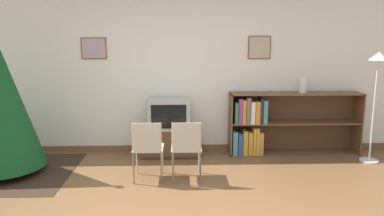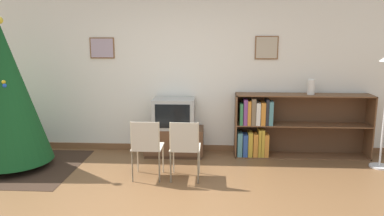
% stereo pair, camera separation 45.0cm
% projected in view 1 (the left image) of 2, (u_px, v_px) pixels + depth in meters
% --- Properties ---
extents(wall_back, '(8.99, 0.11, 2.70)m').
position_uv_depth(wall_back, '(173.00, 70.00, 6.06)').
color(wall_back, silver).
rests_on(wall_back, ground_plane).
extents(area_rug, '(1.90, 1.65, 0.01)m').
position_uv_depth(area_rug, '(5.00, 173.00, 5.28)').
color(area_rug, '#332319').
rests_on(area_rug, ground_plane).
extents(tv_console, '(0.93, 0.46, 0.45)m').
position_uv_depth(tv_console, '(169.00, 142.00, 5.99)').
color(tv_console, '#412A1A').
rests_on(tv_console, ground_plane).
extents(television, '(0.65, 0.44, 0.47)m').
position_uv_depth(television, '(169.00, 114.00, 5.90)').
color(television, '#9E9E99').
rests_on(television, tv_console).
extents(folding_chair_left, '(0.40, 0.40, 0.82)m').
position_uv_depth(folding_chair_left, '(148.00, 147.00, 4.90)').
color(folding_chair_left, '#BCB29E').
rests_on(folding_chair_left, ground_plane).
extents(folding_chair_right, '(0.40, 0.40, 0.82)m').
position_uv_depth(folding_chair_right, '(186.00, 147.00, 4.92)').
color(folding_chair_right, '#BCB29E').
rests_on(folding_chair_right, ground_plane).
extents(bookshelf, '(2.11, 0.36, 1.00)m').
position_uv_depth(bookshelf, '(271.00, 124.00, 6.05)').
color(bookshelf, brown).
rests_on(bookshelf, ground_plane).
extents(vase, '(0.11, 0.11, 0.24)m').
position_uv_depth(vase, '(303.00, 85.00, 5.94)').
color(vase, silver).
rests_on(vase, bookshelf).
extents(standing_lamp, '(0.28, 0.28, 1.67)m').
position_uv_depth(standing_lamp, '(377.00, 78.00, 5.50)').
color(standing_lamp, silver).
rests_on(standing_lamp, ground_plane).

